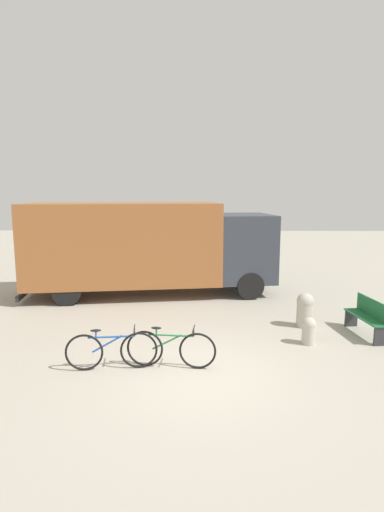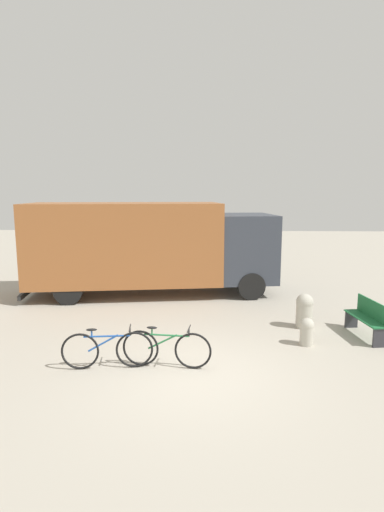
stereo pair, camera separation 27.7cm
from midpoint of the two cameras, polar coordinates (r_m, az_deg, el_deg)
name	(u,v)px [view 2 (the right image)]	position (r m, az deg, el deg)	size (l,w,h in m)	color
ground_plane	(193,374)	(8.26, 1.19, -16.51)	(60.00, 60.00, 0.00)	#A8A091
delivery_truck	(149,244)	(14.01, -5.54, 1.68)	(8.77, 3.67, 3.21)	#99592D
park_bench	(368,318)	(10.98, 24.54, -8.00)	(0.58, 1.53, 0.92)	#1E6638
bicycle_near	(107,350)	(8.48, -11.08, -12.98)	(1.85, 0.44, 0.86)	black
bicycle_middle	(166,348)	(8.40, -2.72, -13.06)	(1.85, 0.44, 0.86)	black
bollard_near_bench	(307,331)	(9.95, 16.87, -10.19)	(0.33, 0.33, 0.65)	#B2AD9E
bollard_far_bench	(304,309)	(11.12, 16.46, -7.34)	(0.45, 0.45, 0.92)	#B2AD9E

